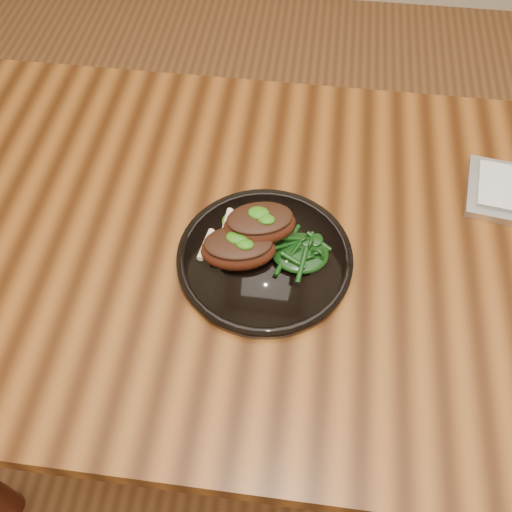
{
  "coord_description": "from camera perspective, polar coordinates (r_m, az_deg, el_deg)",
  "views": [
    {
      "loc": [
        -0.11,
        -0.56,
        1.5
      ],
      "look_at": [
        -0.17,
        -0.06,
        0.78
      ],
      "focal_mm": 40.0,
      "sensor_mm": 36.0,
      "label": 1
    }
  ],
  "objects": [
    {
      "name": "plate",
      "position": [
        0.9,
        0.88,
        -0.18
      ],
      "size": [
        0.28,
        0.28,
        0.02
      ],
      "color": "black",
      "rests_on": "desk"
    },
    {
      "name": "desk",
      "position": [
        1.01,
        10.14,
        -1.93
      ],
      "size": [
        1.6,
        0.8,
        0.75
      ],
      "color": "black",
      "rests_on": "ground"
    },
    {
      "name": "lamb_chop_front",
      "position": [
        0.88,
        -1.81,
        0.81
      ],
      "size": [
        0.13,
        0.09,
        0.05
      ],
      "color": "#3E170C",
      "rests_on": "plate"
    },
    {
      "name": "lamb_chop_back",
      "position": [
        0.88,
        0.32,
        3.26
      ],
      "size": [
        0.13,
        0.1,
        0.05
      ],
      "color": "#3E170C",
      "rests_on": "plate"
    },
    {
      "name": "herb_smear",
      "position": [
        0.93,
        -0.8,
        3.37
      ],
      "size": [
        0.09,
        0.06,
        0.01
      ],
      "primitive_type": "ellipsoid",
      "color": "#164907",
      "rests_on": "plate"
    },
    {
      "name": "greens_heap",
      "position": [
        0.89,
        4.46,
        0.53
      ],
      "size": [
        0.09,
        0.08,
        0.03
      ],
      "color": "black",
      "rests_on": "plate"
    }
  ]
}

